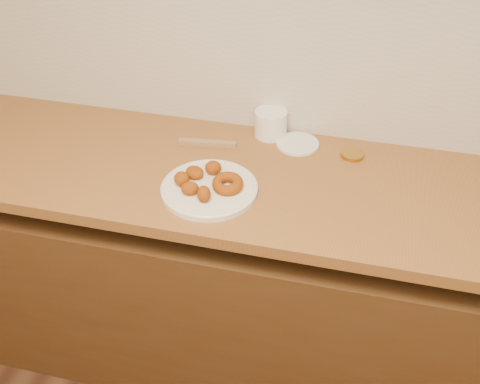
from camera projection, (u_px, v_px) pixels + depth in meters
name	position (u px, v px, depth m)	size (l,w,h in m)	color
wall_back	(369.00, 6.00, 1.67)	(4.00, 0.02, 2.70)	#C3B196
base_cabinet	(326.00, 301.00, 2.02)	(3.60, 0.60, 0.77)	#482E18
butcher_block	(142.00, 164.00, 1.84)	(2.30, 0.62, 0.04)	#965F2D
backsplash	(362.00, 55.00, 1.75)	(3.60, 0.02, 0.60)	#BBB5A7
donut_plate	(209.00, 189.00, 1.68)	(0.29, 0.29, 0.02)	silver
ring_donut	(227.00, 184.00, 1.67)	(0.09, 0.09, 0.03)	#903A07
fried_dough_chunks	(197.00, 179.00, 1.67)	(0.15, 0.20, 0.05)	#903A07
plastic_tub	(271.00, 123.00, 1.92)	(0.11, 0.11, 0.09)	white
tub_lid	(298.00, 144.00, 1.89)	(0.14, 0.14, 0.01)	silver
brass_jar_lid	(352.00, 154.00, 1.83)	(0.08, 0.08, 0.01)	#A97C2C
wooden_utensil	(207.00, 143.00, 1.89)	(0.19, 0.02, 0.02)	#936E49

